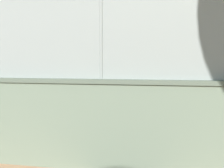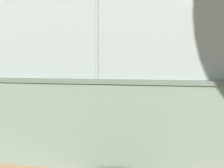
{
  "view_description": "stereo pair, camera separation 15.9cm",
  "coord_description": "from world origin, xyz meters",
  "px_view_note": "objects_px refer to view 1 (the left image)",
  "views": [
    {
      "loc": [
        -2.16,
        18.17,
        1.99
      ],
      "look_at": [
        0.02,
        7.71,
        1.21
      ],
      "focal_mm": 49.6,
      "sensor_mm": 36.0,
      "label": 1
    },
    {
      "loc": [
        -2.32,
        18.14,
        1.99
      ],
      "look_at": [
        0.02,
        7.71,
        1.21
      ],
      "focal_mm": 49.6,
      "sensor_mm": 36.0,
      "label": 2
    }
  ],
  "objects_px": {
    "player_foreground_swinging": "(137,84)",
    "player_crossing_court": "(100,82)",
    "player_at_service_line": "(77,84)",
    "courtside_bench": "(17,128)",
    "spare_ball_by_wall": "(54,150)",
    "sports_ball": "(166,114)"
  },
  "relations": [
    {
      "from": "sports_ball",
      "to": "spare_ball_by_wall",
      "type": "relative_size",
      "value": 0.65
    },
    {
      "from": "player_at_service_line",
      "to": "sports_ball",
      "type": "height_order",
      "value": "player_at_service_line"
    },
    {
      "from": "player_at_service_line",
      "to": "courtside_bench",
      "type": "xyz_separation_m",
      "value": [
        -0.58,
        6.12,
        -0.56
      ]
    },
    {
      "from": "spare_ball_by_wall",
      "to": "player_crossing_court",
      "type": "bearing_deg",
      "value": -82.35
    },
    {
      "from": "player_foreground_swinging",
      "to": "player_at_service_line",
      "type": "relative_size",
      "value": 1.0
    },
    {
      "from": "player_foreground_swinging",
      "to": "sports_ball",
      "type": "relative_size",
      "value": 17.08
    },
    {
      "from": "player_foreground_swinging",
      "to": "sports_ball",
      "type": "xyz_separation_m",
      "value": [
        -1.36,
        2.03,
        -0.97
      ]
    },
    {
      "from": "spare_ball_by_wall",
      "to": "courtside_bench",
      "type": "relative_size",
      "value": 0.1
    },
    {
      "from": "spare_ball_by_wall",
      "to": "courtside_bench",
      "type": "bearing_deg",
      "value": -14.49
    },
    {
      "from": "player_foreground_swinging",
      "to": "player_at_service_line",
      "type": "xyz_separation_m",
      "value": [
        2.45,
        0.99,
        0.0
      ]
    },
    {
      "from": "player_foreground_swinging",
      "to": "courtside_bench",
      "type": "height_order",
      "value": "player_foreground_swinging"
    },
    {
      "from": "courtside_bench",
      "to": "player_crossing_court",
      "type": "bearing_deg",
      "value": -88.69
    },
    {
      "from": "player_at_service_line",
      "to": "spare_ball_by_wall",
      "type": "xyz_separation_m",
      "value": [
        -1.58,
        6.38,
        -0.94
      ]
    },
    {
      "from": "player_at_service_line",
      "to": "sports_ball",
      "type": "xyz_separation_m",
      "value": [
        -3.8,
        1.04,
        -0.97
      ]
    },
    {
      "from": "sports_ball",
      "to": "courtside_bench",
      "type": "bearing_deg",
      "value": 57.55
    },
    {
      "from": "player_foreground_swinging",
      "to": "sports_ball",
      "type": "bearing_deg",
      "value": 123.77
    },
    {
      "from": "player_foreground_swinging",
      "to": "player_crossing_court",
      "type": "relative_size",
      "value": 1.03
    },
    {
      "from": "spare_ball_by_wall",
      "to": "sports_ball",
      "type": "bearing_deg",
      "value": -112.67
    },
    {
      "from": "player_foreground_swinging",
      "to": "player_crossing_court",
      "type": "xyz_separation_m",
      "value": [
        2.07,
        -1.55,
        -0.04
      ]
    },
    {
      "from": "player_foreground_swinging",
      "to": "spare_ball_by_wall",
      "type": "height_order",
      "value": "player_foreground_swinging"
    },
    {
      "from": "player_at_service_line",
      "to": "spare_ball_by_wall",
      "type": "bearing_deg",
      "value": 103.87
    },
    {
      "from": "player_foreground_swinging",
      "to": "player_crossing_court",
      "type": "distance_m",
      "value": 2.59
    }
  ]
}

